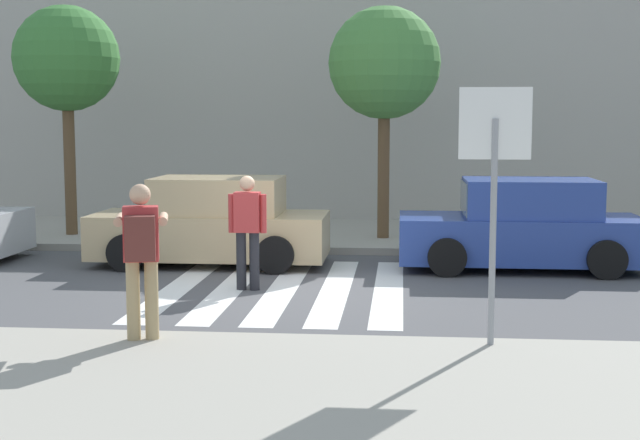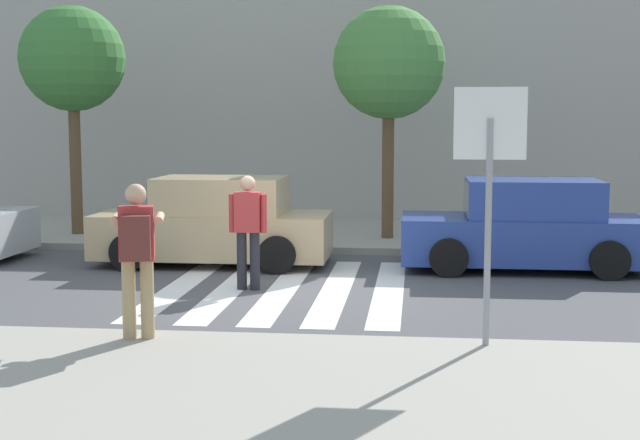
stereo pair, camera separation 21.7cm
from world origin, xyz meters
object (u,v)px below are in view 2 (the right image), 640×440
stop_sign (490,158)px  street_tree_west (72,60)px  street_tree_center (389,64)px  photographer_with_backpack (137,247)px  pedestrian_crossing (248,226)px  parked_car_blue (525,228)px  parked_car_tan (216,224)px

stop_sign → street_tree_west: bearing=132.9°
street_tree_center → stop_sign: bearing=-81.0°
stop_sign → street_tree_west: size_ratio=0.58×
photographer_with_backpack → pedestrian_crossing: size_ratio=1.00×
pedestrian_crossing → stop_sign: bearing=-46.9°
parked_car_blue → street_tree_center: (-2.44, 2.82, 2.93)m
parked_car_blue → street_tree_center: size_ratio=0.88×
pedestrian_crossing → street_tree_west: (-4.64, 5.01, 2.80)m
stop_sign → street_tree_west: 11.73m
stop_sign → street_tree_center: street_tree_center is taller
stop_sign → parked_car_tan: size_ratio=0.67×
parked_car_blue → street_tree_center: 4.74m
parked_car_tan → street_tree_center: (2.94, 2.82, 2.93)m
photographer_with_backpack → parked_car_blue: (4.89, 5.93, -0.44)m
pedestrian_crossing → parked_car_blue: (4.36, 2.26, -0.25)m
pedestrian_crossing → parked_car_blue: size_ratio=0.42×
street_tree_center → parked_car_blue: bearing=-49.1°
street_tree_center → parked_car_tan: bearing=-136.2°
pedestrian_crossing → street_tree_center: bearing=69.3°
street_tree_west → parked_car_blue: bearing=-17.0°
photographer_with_backpack → parked_car_tan: photographer_with_backpack is taller
parked_car_blue → street_tree_west: street_tree_west is taller
pedestrian_crossing → parked_car_tan: 2.49m
street_tree_west → pedestrian_crossing: bearing=-47.2°
stop_sign → photographer_with_backpack: size_ratio=1.60×
photographer_with_backpack → street_tree_west: street_tree_west is taller
stop_sign → street_tree_center: (-1.35, 8.58, 1.50)m
stop_sign → parked_car_blue: bearing=79.3°
parked_car_tan → street_tree_center: street_tree_center is taller
photographer_with_backpack → parked_car_blue: size_ratio=0.42×
stop_sign → parked_car_tan: stop_sign is taller
parked_car_tan → street_tree_west: 5.47m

